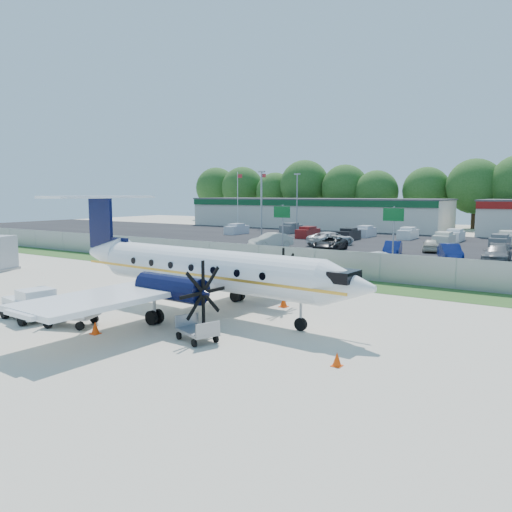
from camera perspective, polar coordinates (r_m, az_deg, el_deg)
The scene contains 30 objects.
ground at distance 26.04m, azimuth -7.29°, elevation -6.41°, with size 170.00×170.00×0.00m, color beige.
grass_verge at distance 35.82m, azimuth 5.26°, elevation -2.64°, with size 170.00×4.00×0.02m, color #2D561E.
access_road at distance 42.06m, azimuth 9.74°, elevation -1.25°, with size 170.00×8.00×0.02m, color black.
parking_lot at distance 61.77m, azimuth 17.53°, elevation 1.18°, with size 170.00×32.00×0.02m, color black.
perimeter_fence at distance 37.43m, azimuth 6.72°, elevation -0.70°, with size 120.00×0.06×1.99m.
building_west at distance 90.80m, azimuth 6.69°, elevation 4.92°, with size 46.40×12.40×5.24m.
sign_left at distance 48.78m, azimuth 3.01°, elevation 4.24°, with size 1.80×0.26×5.00m.
sign_mid at distance 44.30m, azimuth 15.43°, elevation 3.70°, with size 1.80×0.26×5.00m.
flagpole_west at distance 90.86m, azimuth -2.07°, elevation 6.87°, with size 1.06×0.12×10.00m.
flagpole_east at distance 88.07m, azimuth 0.61°, elevation 6.86°, with size 1.06×0.12×10.00m.
light_pole_nw at distance 67.86m, azimuth 0.65°, elevation 6.43°, with size 0.90×0.35×9.09m.
light_pole_sw at distance 76.48m, azimuth 4.71°, elevation 6.49°, with size 0.90×0.35×9.09m.
tree_line at distance 94.86m, azimuth 23.12°, elevation 2.90°, with size 112.00×6.00×14.00m, color #224F17, non-canonical shape.
aircraft at distance 25.64m, azimuth -6.30°, elevation -1.37°, with size 19.24×18.97×5.95m.
pushback_tug at distance 26.64m, azimuth -24.19°, elevation -5.06°, with size 3.08×2.44×1.53m.
baggage_cart_near at distance 24.66m, azimuth -20.36°, elevation -6.24°, with size 2.63×2.12×1.20m.
baggage_cart_far at distance 20.99m, azimuth -6.76°, elevation -8.45°, with size 2.12×1.68×0.97m.
cone_nose at distance 18.25m, azimuth 9.24°, elevation -11.60°, with size 0.36×0.36×0.51m.
cone_port_wing at distance 23.02m, azimuth -17.90°, elevation -7.85°, with size 0.39×0.39×0.55m.
cone_starboard_wing at distance 27.02m, azimuth 3.18°, elevation -5.23°, with size 0.43×0.43×0.62m.
road_car_west at distance 52.29m, azimuth -10.80°, elevation 0.34°, with size 2.00×4.98×1.70m, color #595B5E.
road_car_mid at distance 42.58m, azimuth 13.14°, elevation -1.25°, with size 1.37×3.93×1.29m, color silver.
parked_car_a at distance 55.94m, azimuth 1.71°, elevation 0.91°, with size 1.80×5.17×1.70m, color beige.
parked_car_b at distance 54.00m, azimuth 8.46°, elevation 0.61°, with size 2.52×5.46×1.52m, color black.
parked_car_c at distance 51.04m, azimuth 15.33°, elevation 0.05°, with size 1.51×4.34×1.43m, color navy.
parked_car_d at distance 48.86m, azimuth 21.27°, elevation -0.49°, with size 1.61×4.62×1.52m, color navy.
parked_car_e at distance 49.53m, azimuth 25.78°, elevation -0.62°, with size 2.15×5.29×1.54m, color #595B5E.
parked_car_f at distance 59.21m, azimuth 8.55°, elevation 1.17°, with size 2.73×5.93×1.65m, color silver.
parked_car_g at distance 55.61m, azimuth 19.34°, elevation 0.47°, with size 1.64×4.07×1.39m, color beige.
far_parking_rows at distance 66.58m, azimuth 18.70°, elevation 1.53°, with size 56.00×10.00×1.60m, color gray, non-canonical shape.
Camera 1 is at (16.48, -19.22, 6.08)m, focal length 35.00 mm.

